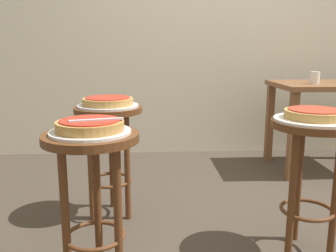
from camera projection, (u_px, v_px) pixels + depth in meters
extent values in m
plane|color=#42382D|center=(255.00, 224.00, 2.25)|extent=(6.00, 6.00, 0.00)
cylinder|color=#5B3319|center=(91.00, 137.00, 1.55)|extent=(0.41, 0.41, 0.03)
cylinder|color=#5B3319|center=(98.00, 203.00, 1.75)|extent=(0.04, 0.04, 0.66)
cylinder|color=#5B3319|center=(66.00, 222.00, 1.56)|extent=(0.04, 0.04, 0.66)
cylinder|color=#5B3319|center=(118.00, 221.00, 1.57)|extent=(0.04, 0.04, 0.66)
torus|color=#5B3319|center=(95.00, 235.00, 1.65)|extent=(0.27, 0.27, 0.02)
cylinder|color=silver|center=(90.00, 132.00, 1.55)|extent=(0.34, 0.34, 0.01)
cylinder|color=#B78442|center=(90.00, 126.00, 1.54)|extent=(0.28, 0.28, 0.04)
cylinder|color=red|center=(90.00, 120.00, 1.54)|extent=(0.25, 0.25, 0.01)
cylinder|color=#5B3319|center=(314.00, 124.00, 1.81)|extent=(0.41, 0.41, 0.03)
cylinder|color=#5B3319|center=(298.00, 183.00, 2.01)|extent=(0.04, 0.04, 0.66)
cylinder|color=#5B3319|center=(292.00, 197.00, 1.82)|extent=(0.04, 0.04, 0.66)
cylinder|color=#5B3319|center=(336.00, 196.00, 1.83)|extent=(0.04, 0.04, 0.66)
torus|color=#5B3319|center=(307.00, 210.00, 1.91)|extent=(0.27, 0.27, 0.02)
cylinder|color=white|center=(314.00, 120.00, 1.81)|extent=(0.39, 0.39, 0.01)
cylinder|color=tan|center=(315.00, 114.00, 1.80)|extent=(0.29, 0.29, 0.04)
cylinder|color=#B23823|center=(315.00, 110.00, 1.80)|extent=(0.25, 0.25, 0.01)
cylinder|color=#5B3319|center=(108.00, 110.00, 2.24)|extent=(0.41, 0.41, 0.03)
cylinder|color=#5B3319|center=(112.00, 159.00, 2.43)|extent=(0.04, 0.04, 0.66)
cylinder|color=#5B3319|center=(91.00, 168.00, 2.24)|extent=(0.04, 0.04, 0.66)
cylinder|color=#5B3319|center=(127.00, 168.00, 2.26)|extent=(0.04, 0.04, 0.66)
torus|color=#5B3319|center=(111.00, 180.00, 2.33)|extent=(0.27, 0.27, 0.02)
cylinder|color=silver|center=(108.00, 106.00, 2.23)|extent=(0.36, 0.36, 0.01)
cylinder|color=tan|center=(108.00, 101.00, 2.23)|extent=(0.30, 0.30, 0.04)
cylinder|color=red|center=(108.00, 98.00, 2.22)|extent=(0.26, 0.26, 0.01)
cube|color=brown|center=(332.00, 85.00, 3.13)|extent=(0.95, 0.64, 0.04)
cube|color=brown|center=(292.00, 137.00, 2.92)|extent=(0.06, 0.06, 0.71)
cube|color=brown|center=(270.00, 123.00, 3.45)|extent=(0.06, 0.06, 0.71)
cylinder|color=silver|center=(315.00, 78.00, 3.03)|extent=(0.08, 0.08, 0.10)
cube|color=silver|center=(96.00, 120.00, 1.52)|extent=(0.22, 0.07, 0.01)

